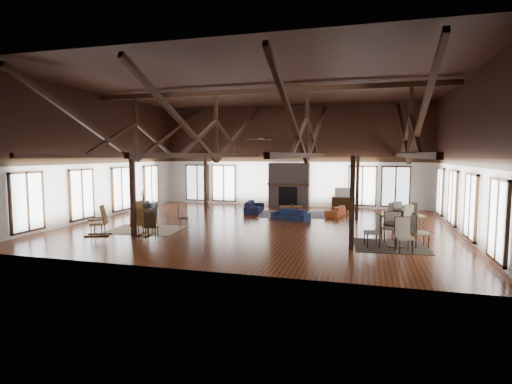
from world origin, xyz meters
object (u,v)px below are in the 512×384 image
(tv_console, at_px, (343,203))
(sofa_navy_left, at_px, (254,207))
(sofa_navy_front, at_px, (291,215))
(coffee_table, at_px, (291,207))
(sofa_orange, at_px, (335,211))
(armchair, at_px, (146,210))
(cafe_table_near, at_px, (396,231))
(cafe_table_far, at_px, (402,215))

(tv_console, bearing_deg, sofa_navy_left, -145.98)
(sofa_navy_front, distance_m, coffee_table, 1.86)
(sofa_orange, height_order, tv_console, tv_console)
(sofa_navy_front, xyz_separation_m, coffee_table, (-0.32, 1.83, 0.12))
(armchair, bearing_deg, sofa_navy_left, -21.51)
(sofa_navy_front, relative_size, sofa_orange, 1.08)
(sofa_navy_left, xyz_separation_m, coffee_table, (2.02, -0.17, 0.08))
(sofa_navy_front, height_order, coffee_table, sofa_navy_front)
(cafe_table_near, xyz_separation_m, tv_console, (-2.26, 9.44, -0.23))
(sofa_navy_left, relative_size, cafe_table_far, 1.05)
(coffee_table, relative_size, cafe_table_near, 0.56)
(sofa_navy_front, height_order, tv_console, tv_console)
(armchair, xyz_separation_m, cafe_table_far, (12.22, 0.33, 0.19))
(sofa_navy_front, height_order, cafe_table_far, cafe_table_far)
(cafe_table_far, xyz_separation_m, tv_console, (-2.79, 5.25, -0.17))
(coffee_table, relative_size, tv_console, 0.94)
(sofa_navy_left, relative_size, armchair, 2.14)
(sofa_orange, distance_m, armchair, 9.56)
(sofa_navy_front, distance_m, sofa_orange, 2.77)
(sofa_navy_left, xyz_separation_m, cafe_table_far, (7.27, -2.23, 0.20))
(coffee_table, bearing_deg, armchair, -170.97)
(sofa_navy_front, distance_m, cafe_table_near, 6.24)
(sofa_navy_front, height_order, sofa_orange, sofa_navy_front)
(sofa_navy_front, bearing_deg, cafe_table_near, -25.65)
(sofa_orange, bearing_deg, tv_console, -173.34)
(coffee_table, distance_m, armchair, 7.37)
(sofa_navy_front, xyz_separation_m, tv_console, (2.14, 5.03, 0.06))
(coffee_table, bearing_deg, sofa_navy_front, -89.79)
(sofa_navy_left, xyz_separation_m, sofa_orange, (4.27, -0.00, -0.05))
(armchair, xyz_separation_m, tv_console, (9.43, 5.58, 0.02))
(cafe_table_near, bearing_deg, cafe_table_far, 82.84)
(tv_console, bearing_deg, cafe_table_far, -62.06)
(coffee_table, height_order, cafe_table_far, cafe_table_far)
(sofa_orange, xyz_separation_m, coffee_table, (-2.24, -0.17, 0.14))
(sofa_navy_front, height_order, sofa_navy_left, sofa_navy_left)
(sofa_orange, xyz_separation_m, armchair, (-9.21, -2.55, 0.06))
(armchair, height_order, cafe_table_far, cafe_table_far)
(coffee_table, xyz_separation_m, armchair, (-6.97, -2.38, -0.07))
(armchair, height_order, tv_console, tv_console)
(sofa_navy_front, xyz_separation_m, cafe_table_near, (4.40, -4.41, 0.29))
(sofa_orange, relative_size, cafe_table_near, 0.77)
(sofa_navy_front, relative_size, sofa_navy_left, 0.89)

